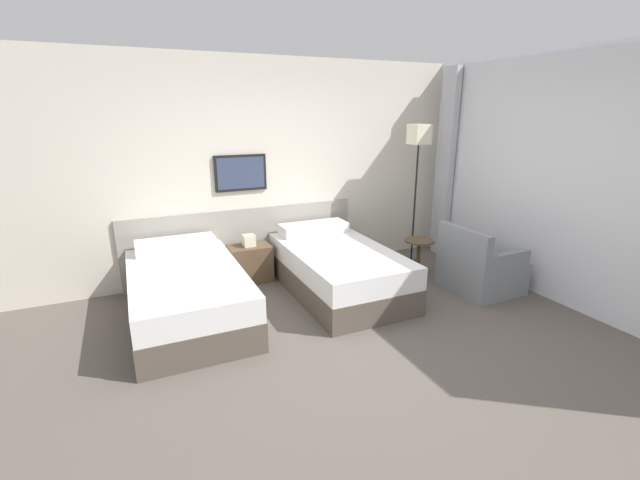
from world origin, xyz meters
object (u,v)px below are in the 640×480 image
bed_near_window (337,269)px  nightstand (250,263)px  armchair (479,269)px  floor_lamp (418,148)px  side_table (419,252)px  bed_near_door (187,294)px

bed_near_window → nightstand: bearing=139.7°
armchair → floor_lamp: bearing=7.5°
nightstand → side_table: nightstand is taller
armchair → side_table: bearing=33.1°
bed_near_window → bed_near_door: bearing=180.0°
bed_near_door → nightstand: size_ratio=3.16×
nightstand → floor_lamp: size_ratio=0.32×
nightstand → floor_lamp: bearing=-7.6°
side_table → bed_near_door: bearing=178.9°
nightstand → armchair: bearing=-30.2°
bed_near_door → armchair: 3.33m
side_table → armchair: armchair is taller
nightstand → bed_near_window: bearing=-40.3°
bed_near_window → armchair: bearing=-23.5°
floor_lamp → nightstand: bearing=172.4°
bed_near_door → side_table: bearing=-1.1°
bed_near_window → floor_lamp: bearing=17.2°
bed_near_window → floor_lamp: 1.96m
bed_near_window → nightstand: 1.13m
armchair → nightstand: bearing=58.7°
bed_near_door → armchair: (3.26, -0.67, -0.02)m
bed_near_door → bed_near_window: size_ratio=1.00×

